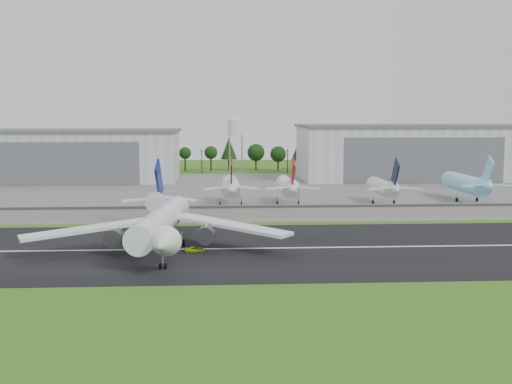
{
  "coord_description": "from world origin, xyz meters",
  "views": [
    {
      "loc": [
        -13.47,
        -127.86,
        28.86
      ],
      "look_at": [
        -3.63,
        40.0,
        9.0
      ],
      "focal_mm": 45.0,
      "sensor_mm": 36.0,
      "label": 1
    }
  ],
  "objects": [
    {
      "name": "blast_fence",
      "position": [
        0.0,
        54.99,
        1.81
      ],
      "size": [
        240.0,
        0.61,
        3.5
      ],
      "color": "gray",
      "rests_on": "ground"
    },
    {
      "name": "runway_centerline",
      "position": [
        0.0,
        10.0,
        0.11
      ],
      "size": [
        220.0,
        1.0,
        0.02
      ],
      "primitive_type": "cube",
      "color": "white",
      "rests_on": "runway"
    },
    {
      "name": "parked_jet_red_b",
      "position": [
        8.97,
        76.56,
        6.15
      ],
      "size": [
        7.36,
        31.29,
        16.66
      ],
      "color": "white",
      "rests_on": "ground"
    },
    {
      "name": "parked_jet_navy",
      "position": [
        40.6,
        76.5,
        5.86
      ],
      "size": [
        7.36,
        31.29,
        16.34
      ],
      "color": "silver",
      "rests_on": "ground"
    },
    {
      "name": "main_airliner",
      "position": [
        -25.96,
        9.57,
        4.89
      ],
      "size": [
        56.99,
        59.27,
        18.17
      ],
      "rotation": [
        0.0,
        0.0,
        3.04
      ],
      "color": "white",
      "rests_on": "runway"
    },
    {
      "name": "treeline",
      "position": [
        0.0,
        215.0,
        0.0
      ],
      "size": [
        320.0,
        16.0,
        22.0
      ],
      "primitive_type": null,
      "color": "black",
      "rests_on": "ground"
    },
    {
      "name": "runway",
      "position": [
        0.0,
        10.0,
        0.05
      ],
      "size": [
        320.0,
        60.0,
        0.1
      ],
      "primitive_type": "cube",
      "color": "black",
      "rests_on": "ground"
    },
    {
      "name": "ground",
      "position": [
        0.0,
        0.0,
        0.0
      ],
      "size": [
        600.0,
        600.0,
        0.0
      ],
      "primitive_type": "plane",
      "color": "#376919",
      "rests_on": "ground"
    },
    {
      "name": "parked_jet_red_a",
      "position": [
        -9.64,
        76.57,
        6.26
      ],
      "size": [
        7.36,
        31.29,
        16.78
      ],
      "color": "silver",
      "rests_on": "ground"
    },
    {
      "name": "hangar_east",
      "position": [
        75.0,
        164.92,
        12.63
      ],
      "size": [
        102.0,
        47.0,
        25.2
      ],
      "color": "silver",
      "rests_on": "ground"
    },
    {
      "name": "apron",
      "position": [
        0.0,
        120.0,
        0.05
      ],
      "size": [
        320.0,
        150.0,
        0.1
      ],
      "primitive_type": "cube",
      "color": "slate",
      "rests_on": "ground"
    },
    {
      "name": "ground_vehicle",
      "position": [
        -18.67,
        6.76,
        0.71
      ],
      "size": [
        4.62,
        2.61,
        1.22
      ],
      "primitive_type": "imported",
      "rotation": [
        0.0,
        0.0,
        1.71
      ],
      "color": "#B2C917",
      "rests_on": "runway"
    },
    {
      "name": "hangar_west",
      "position": [
        -80.0,
        164.92,
        11.63
      ],
      "size": [
        97.0,
        44.0,
        23.2
      ],
      "color": "silver",
      "rests_on": "ground"
    },
    {
      "name": "parked_jet_skyblue",
      "position": [
        70.59,
        81.59,
        6.29
      ],
      "size": [
        7.36,
        37.29,
        16.85
      ],
      "color": "#92DFFD",
      "rests_on": "ground"
    },
    {
      "name": "water_tower",
      "position": [
        -5.0,
        185.0,
        24.55
      ],
      "size": [
        8.4,
        8.4,
        29.4
      ],
      "color": "#99999E",
      "rests_on": "ground"
    },
    {
      "name": "utility_poles",
      "position": [
        0.0,
        200.0,
        0.0
      ],
      "size": [
        230.0,
        3.0,
        12.0
      ],
      "primitive_type": null,
      "color": "black",
      "rests_on": "ground"
    }
  ]
}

